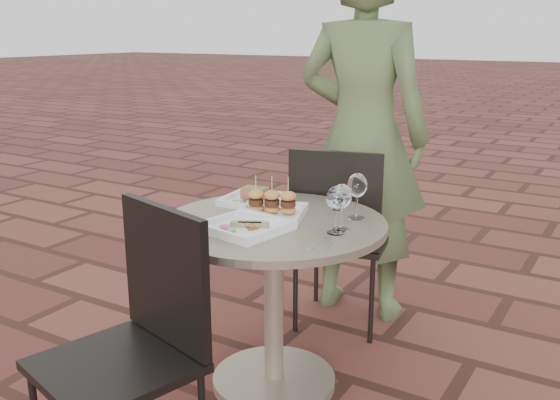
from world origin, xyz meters
The scene contains 13 objects.
ground centered at (0.00, 0.00, 0.00)m, with size 60.00×60.00×0.00m, color brown.
cafe_table centered at (-0.26, -0.20, 0.48)m, with size 0.90×0.90×0.73m.
chair_far centered at (-0.26, 0.41, 0.55)m, with size 0.52×0.52×0.93m.
chair_near centered at (-0.33, -0.90, 0.55)m, with size 0.54×0.54×0.93m.
diner centered at (-0.28, 0.69, 0.94)m, with size 0.69×0.45×1.88m, color #4C5F34.
plate_salmon centered at (-0.47, -0.02, 0.75)m, with size 0.28×0.28×0.07m.
plate_sliders centered at (-0.30, -0.15, 0.77)m, with size 0.33×0.33×0.17m.
plate_tuna centered at (-0.29, -0.36, 0.75)m, with size 0.32×0.32×0.03m.
wine_glass_right centered at (0.02, -0.21, 0.86)m, with size 0.08×0.08×0.18m.
wine_glass_mid centered at (0.01, 0.00, 0.86)m, with size 0.08×0.08×0.19m.
wine_glass_far centered at (0.02, -0.17, 0.86)m, with size 0.08×0.08×0.18m.
steel_ramekin centered at (-0.49, -0.12, 0.75)m, with size 0.05×0.05×0.04m, color silver.
cutlery_set centered at (0.04, -0.36, 0.73)m, with size 0.08×0.18×0.00m, color silver, non-canonical shape.
Camera 1 is at (0.98, -2.21, 1.46)m, focal length 40.00 mm.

